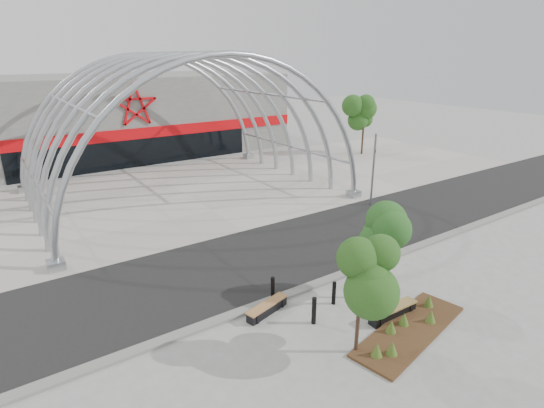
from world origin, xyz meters
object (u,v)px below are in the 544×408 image
at_px(bench_0, 267,309).
at_px(bollard_2, 334,293).
at_px(street_tree_1, 380,236).
at_px(street_tree_0, 361,275).
at_px(signal_pole, 373,169).
at_px(bench_1, 393,312).

bearing_deg(bench_0, bollard_2, -20.24).
bearing_deg(street_tree_1, street_tree_0, -146.86).
relative_size(signal_pole, street_tree_0, 1.18).
bearing_deg(street_tree_1, signal_pole, 44.26).
bearing_deg(street_tree_1, bench_1, -110.13).
xyz_separation_m(bench_0, bollard_2, (2.69, -0.99, 0.30)).
bearing_deg(bench_0, signal_pole, 27.61).
distance_m(street_tree_0, street_tree_1, 3.86).
xyz_separation_m(street_tree_1, bench_0, (-4.50, 1.63, -2.69)).
xyz_separation_m(street_tree_0, bench_0, (-1.27, 3.74, -2.83)).
bearing_deg(bollard_2, street_tree_1, -19.58).
height_order(signal_pole, bollard_2, signal_pole).
distance_m(signal_pole, bench_0, 15.23).
relative_size(street_tree_1, bench_1, 1.73).
relative_size(bench_0, bollard_2, 2.09).
xyz_separation_m(bench_0, bench_1, (3.97, -3.06, 0.02)).
xyz_separation_m(street_tree_0, bench_1, (2.70, 0.68, -2.80)).
xyz_separation_m(street_tree_1, bench_1, (-0.52, -1.43, -2.67)).
bearing_deg(bench_0, bench_1, -37.60).
bearing_deg(bench_1, street_tree_0, -165.88).
bearing_deg(street_tree_1, bench_0, 160.02).
relative_size(bench_1, bollard_2, 2.27).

